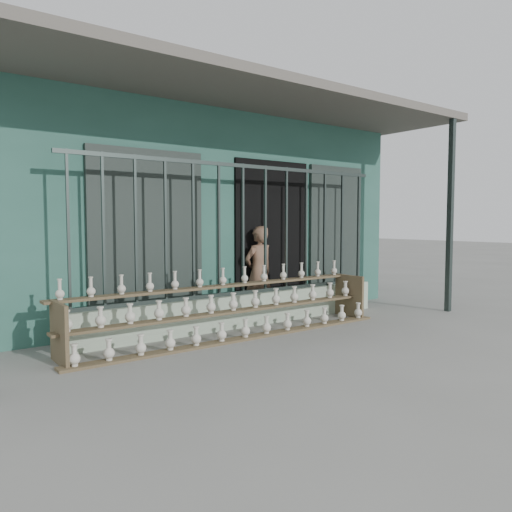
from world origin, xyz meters
TOP-DOWN VIEW (x-y plane):
  - ground at (0.00, 0.00)m, footprint 60.00×60.00m
  - workshop_building at (0.00, 4.23)m, footprint 7.40×6.60m
  - parapet_wall at (0.00, 1.30)m, footprint 5.00×0.20m
  - security_fence at (-0.00, 1.30)m, footprint 5.00×0.04m
  - shelf_rack at (-0.43, 0.88)m, footprint 4.50×0.68m
  - elderly_woman at (0.51, 1.62)m, footprint 0.53×0.38m

SIDE VIEW (x-z plane):
  - ground at x=0.00m, z-range 0.00..0.00m
  - parapet_wall at x=0.00m, z-range 0.00..0.45m
  - shelf_rack at x=-0.43m, z-range -0.06..0.79m
  - elderly_woman at x=0.51m, z-range 0.00..1.39m
  - security_fence at x=0.00m, z-range 0.45..2.25m
  - workshop_building at x=0.00m, z-range 0.02..3.23m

